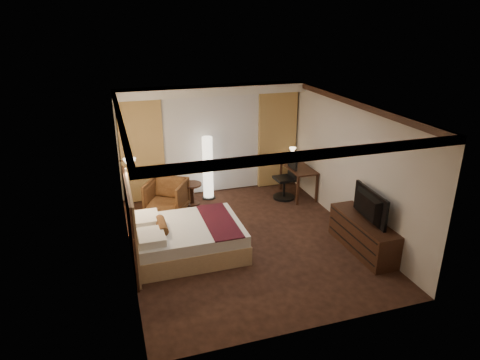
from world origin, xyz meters
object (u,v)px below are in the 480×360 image
object	(u,v)px
floor_lamp	(208,168)
dresser	(363,235)
television	(365,204)
desk	(298,181)
office_chair	(284,177)
side_table	(192,194)
bed	(189,239)
armchair	(166,195)

from	to	relation	value
floor_lamp	dresser	size ratio (longest dim) A/B	0.93
floor_lamp	television	world-z (taller)	floor_lamp
desk	office_chair	bearing A→B (deg)	-172.80
side_table	television	xyz separation A→B (m)	(2.64, -3.09, 0.71)
bed	office_chair	bearing A→B (deg)	33.89
armchair	office_chair	bearing A→B (deg)	28.88
floor_lamp	office_chair	size ratio (longest dim) A/B	1.42
desk	armchair	bearing A→B (deg)	-179.73
desk	television	size ratio (longest dim) A/B	1.01
side_table	television	distance (m)	4.13
bed	dresser	xyz separation A→B (m)	(3.19, -0.91, 0.03)
office_chair	dresser	bearing A→B (deg)	-82.76
side_table	floor_lamp	world-z (taller)	floor_lamp
floor_lamp	desk	distance (m)	2.26
office_chair	dresser	distance (m)	2.80
desk	dresser	distance (m)	2.81
side_table	bed	bearing A→B (deg)	-103.32
armchair	floor_lamp	xyz separation A→B (m)	(1.10, 0.55, 0.36)
office_chair	television	size ratio (longest dim) A/B	1.00
floor_lamp	side_table	bearing A→B (deg)	-152.05
bed	armchair	xyz separation A→B (m)	(-0.13, 1.88, 0.14)
floor_lamp	office_chair	bearing A→B (deg)	-18.22
armchair	floor_lamp	bearing A→B (deg)	55.92
office_chair	dresser	world-z (taller)	office_chair
bed	armchair	bearing A→B (deg)	93.84
armchair	side_table	bearing A→B (deg)	54.75
side_table	armchair	bearing A→B (deg)	-154.82
side_table	television	size ratio (longest dim) A/B	0.47
armchair	floor_lamp	world-z (taller)	floor_lamp
floor_lamp	television	bearing A→B (deg)	-56.82
desk	dresser	xyz separation A→B (m)	(0.05, -2.80, -0.05)
television	armchair	bearing A→B (deg)	53.63
desk	dresser	bearing A→B (deg)	-88.98
side_table	dresser	size ratio (longest dim) A/B	0.31
bed	side_table	world-z (taller)	bed
armchair	desk	size ratio (longest dim) A/B	0.77
side_table	floor_lamp	bearing A→B (deg)	27.95
side_table	desk	distance (m)	2.64
bed	armchair	distance (m)	1.89
armchair	television	bearing A→B (deg)	-10.77
desk	floor_lamp	bearing A→B (deg)	166.20
armchair	dresser	distance (m)	4.33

